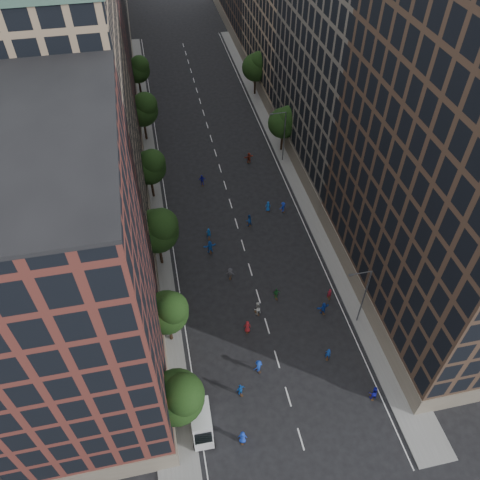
{
  "coord_description": "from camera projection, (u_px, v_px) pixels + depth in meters",
  "views": [
    {
      "loc": [
        -9.6,
        -16.67,
        46.26
      ],
      "look_at": [
        -0.61,
        26.16,
        2.0
      ],
      "focal_mm": 35.0,
      "sensor_mm": 36.0,
      "label": 1
    }
  ],
  "objects": [
    {
      "name": "tree_left_4",
      "position": [
        143.0,
        109.0,
        78.26
      ],
      "size": [
        5.4,
        5.4,
        9.08
      ],
      "color": "black",
      "rests_on": "ground"
    },
    {
      "name": "skater_7",
      "position": [
        329.0,
        294.0,
        57.45
      ],
      "size": [
        0.6,
        0.43,
        1.56
      ],
      "primitive_type": "imported",
      "rotation": [
        0.0,
        0.0,
        3.04
      ],
      "color": "maroon",
      "rests_on": "ground"
    },
    {
      "name": "tree_left_3",
      "position": [
        150.0,
        166.0,
        67.45
      ],
      "size": [
        5.0,
        5.0,
        8.58
      ],
      "color": "black",
      "rests_on": "ground"
    },
    {
      "name": "skater_2",
      "position": [
        373.0,
        393.0,
        48.12
      ],
      "size": [
        1.01,
        0.83,
        1.92
      ],
      "primitive_type": "imported",
      "rotation": [
        0.0,
        0.0,
        3.02
      ],
      "color": "#121499",
      "rests_on": "ground"
    },
    {
      "name": "tree_right_b",
      "position": [
        257.0,
        66.0,
        89.86
      ],
      "size": [
        5.2,
        5.2,
        8.83
      ],
      "color": "black",
      "rests_on": "ground"
    },
    {
      "name": "skater_8",
      "position": [
        257.0,
        309.0,
        55.62
      ],
      "size": [
        1.14,
        1.02,
        1.94
      ],
      "primitive_type": "imported",
      "rotation": [
        0.0,
        0.0,
        3.5
      ],
      "color": "silver",
      "rests_on": "ground"
    },
    {
      "name": "skater_16",
      "position": [
        202.0,
        180.0,
        72.99
      ],
      "size": [
        1.12,
        0.54,
        1.85
      ],
      "primitive_type": "imported",
      "rotation": [
        0.0,
        0.0,
        3.05
      ],
      "color": "#1515AE",
      "rests_on": "ground"
    },
    {
      "name": "tree_left_1",
      "position": [
        168.0,
        311.0,
        49.75
      ],
      "size": [
        4.8,
        4.8,
        8.21
      ],
      "color": "black",
      "rests_on": "ground"
    },
    {
      "name": "sidewalk_left",
      "position": [
        145.0,
        168.0,
        76.66
      ],
      "size": [
        4.0,
        105.0,
        0.15
      ],
      "primitive_type": "cube",
      "color": "slate",
      "rests_on": "ground"
    },
    {
      "name": "skater_14",
      "position": [
        249.0,
        220.0,
        66.53
      ],
      "size": [
        1.06,
        0.93,
        1.84
      ],
      "primitive_type": "imported",
      "rotation": [
        0.0,
        0.0,
        3.45
      ],
      "color": "navy",
      "rests_on": "ground"
    },
    {
      "name": "ground",
      "position": [
        226.0,
        187.0,
        73.28
      ],
      "size": [
        240.0,
        240.0,
        0.0
      ],
      "primitive_type": "plane",
      "color": "black",
      "rests_on": "ground"
    },
    {
      "name": "tree_right_a",
      "position": [
        284.0,
        121.0,
        76.33
      ],
      "size": [
        5.0,
        5.0,
        8.39
      ],
      "color": "black",
      "rests_on": "ground"
    },
    {
      "name": "tree_left_2",
      "position": [
        158.0,
        229.0,
        57.43
      ],
      "size": [
        5.6,
        5.6,
        9.45
      ],
      "color": "black",
      "rests_on": "ground"
    },
    {
      "name": "skater_17",
      "position": [
        249.0,
        158.0,
        77.25
      ],
      "size": [
        1.74,
        0.86,
        1.8
      ],
      "primitive_type": "imported",
      "rotation": [
        0.0,
        0.0,
        3.35
      ],
      "color": "maroon",
      "rests_on": "ground"
    },
    {
      "name": "skater_12",
      "position": [
        268.0,
        207.0,
        68.78
      ],
      "size": [
        0.9,
        0.68,
        1.65
      ],
      "primitive_type": "imported",
      "rotation": [
        0.0,
        0.0,
        2.94
      ],
      "color": "blue",
      "rests_on": "ground"
    },
    {
      "name": "skater_6",
      "position": [
        248.0,
        327.0,
        53.92
      ],
      "size": [
        0.97,
        0.76,
        1.74
      ],
      "primitive_type": "imported",
      "rotation": [
        0.0,
        0.0,
        2.87
      ],
      "color": "maroon",
      "rests_on": "ground"
    },
    {
      "name": "streetlamp_far",
      "position": [
        283.0,
        134.0,
        74.55
      ],
      "size": [
        2.64,
        0.22,
        9.06
      ],
      "color": "#595B60",
      "rests_on": "ground"
    },
    {
      "name": "bldg_right_a",
      "position": [
        458.0,
        176.0,
        46.03
      ],
      "size": [
        14.0,
        30.0,
        36.0
      ],
      "primitive_type": "cube",
      "color": "#433024",
      "rests_on": "ground"
    },
    {
      "name": "skater_13",
      "position": [
        209.0,
        234.0,
        64.66
      ],
      "size": [
        0.68,
        0.46,
        1.8
      ],
      "primitive_type": "imported",
      "rotation": [
        0.0,
        0.0,
        3.19
      ],
      "color": "#134DA0",
      "rests_on": "ground"
    },
    {
      "name": "skater_3",
      "position": [
        258.0,
        366.0,
        50.35
      ],
      "size": [
        1.3,
        1.06,
        1.76
      ],
      "primitive_type": "imported",
      "rotation": [
        0.0,
        0.0,
        3.56
      ],
      "color": "#1538AB",
      "rests_on": "ground"
    },
    {
      "name": "tree_left_5",
      "position": [
        138.0,
        69.0,
        89.58
      ],
      "size": [
        4.8,
        4.8,
        8.33
      ],
      "color": "black",
      "rests_on": "ground"
    },
    {
      "name": "skater_0",
      "position": [
        243.0,
        437.0,
        44.99
      ],
      "size": [
        1.0,
        0.78,
        1.8
      ],
      "primitive_type": "imported",
      "rotation": [
        0.0,
        0.0,
        2.88
      ],
      "color": "#1738BB",
      "rests_on": "ground"
    },
    {
      "name": "skater_4",
      "position": [
        240.0,
        390.0,
        48.46
      ],
      "size": [
        1.12,
        0.78,
        1.76
      ],
      "primitive_type": "imported",
      "rotation": [
        0.0,
        0.0,
        3.52
      ],
      "color": "#1655B4",
      "rests_on": "ground"
    },
    {
      "name": "skater_11",
      "position": [
        210.0,
        247.0,
        62.76
      ],
      "size": [
        1.86,
        0.79,
        1.94
      ],
      "primitive_type": "imported",
      "rotation": [
        0.0,
        0.0,
        3.27
      ],
      "color": "blue",
      "rests_on": "ground"
    },
    {
      "name": "cargo_van",
      "position": [
        201.0,
        422.0,
        45.66
      ],
      "size": [
        2.21,
        4.52,
        2.37
      ],
      "rotation": [
        0.0,
        0.0,
        -0.03
      ],
      "color": "silver",
      "rests_on": "ground"
    },
    {
      "name": "bldg_left_c",
      "position": [
        83.0,
        62.0,
        72.97
      ],
      "size": [
        14.0,
        20.0,
        28.0
      ],
      "primitive_type": "cube",
      "color": "#5B2922",
      "rests_on": "ground"
    },
    {
      "name": "skater_10",
      "position": [
        276.0,
        294.0,
        57.38
      ],
      "size": [
        0.98,
        0.43,
        1.66
      ],
      "primitive_type": "imported",
      "rotation": [
        0.0,
        0.0,
        3.17
      ],
      "color": "#1C5D28",
      "rests_on": "ground"
    },
    {
      "name": "streetlamp_near",
      "position": [
        363.0,
        294.0,
        51.84
      ],
      "size": [
        2.64,
        0.22,
        9.06
      ],
      "color": "#595B60",
      "rests_on": "ground"
    },
    {
      "name": "bldg_right_b",
      "position": [
        348.0,
        63.0,
        67.05
      ],
      "size": [
        14.0,
        28.0,
        33.0
      ],
      "primitive_type": "cube",
      "color": "#5F584E",
      "rests_on": "ground"
    },
    {
      "name": "tree_left_0",
      "position": [
        179.0,
        396.0,
        42.58
      ],
      "size": [
        5.2,
        5.2,
        8.83
      ],
      "color": "black",
      "rests_on": "ground"
    },
    {
      "name": "bldg_left_b",
      "position": [
        72.0,
        121.0,
        55.01
      ],
      "size": [
        14.0,
        26.0,
        34.0
      ],
      "primitive_type": "cube",
      "color": "#957D62",
      "rests_on": "ground"
    },
    {
      "name": "skater_5",
      "position": [
        323.0,
        308.0,
        55.77
      ],
      "size": [
        1.69,
        0.79,
        1.75
      ],
      "primitive_type": "imported",
      "rotation": [
        0.0,
        0.0,
        3.32
      ],
      "color": "#123596",
      "rests_on": "ground"
    },
    {
      "name": "skater_9",
      "position": [
        230.0,
        273.0,
        59.73
      ],
      "size": [
        1.18,
        0.92,
        1.61
      ],
      "primitive_type": "imported",
      "rotation": [
        0.0,
        0.0,
        2.78
      ],
      "color": "#38383D",
      "rests_on": "ground"
    },
    {
      "name": "skater_1",
      "position": [
        328.0,
        354.0,
        51.47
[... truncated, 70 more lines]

